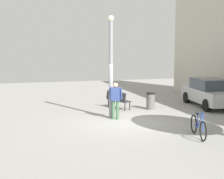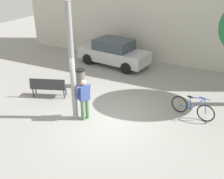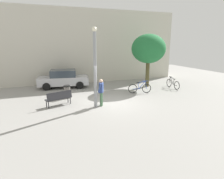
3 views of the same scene
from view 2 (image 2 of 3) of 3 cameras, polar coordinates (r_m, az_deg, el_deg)
ground_plane at (r=10.25m, az=-1.44°, el=-6.60°), size 36.00×36.00×0.00m
building_facade at (r=16.48m, az=12.27°, el=18.27°), size 19.04×2.00×6.93m
lamppost at (r=9.40m, az=-8.88°, el=6.79°), size 0.28×0.28×4.69m
person_by_lamppost at (r=9.87m, az=-6.11°, el=-1.65°), size 0.48×0.63×1.67m
park_bench at (r=12.02m, az=-13.82°, el=0.74°), size 1.66×1.00×0.92m
bicycle_blue at (r=10.73m, az=17.25°, el=-3.91°), size 1.77×0.49×0.97m
parked_car_silver at (r=15.52m, az=0.42°, el=8.18°), size 4.39×2.26×1.55m
trash_bin at (r=12.84m, az=-6.90°, el=2.56°), size 0.47×0.47×0.90m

